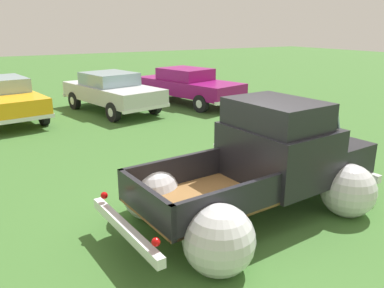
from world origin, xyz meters
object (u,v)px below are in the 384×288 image
(show_car_3, at_px, (188,85))
(lane_cone_0, at_px, (217,150))
(vintage_pickup_truck, at_px, (266,169))
(show_car_1, at_px, (1,97))
(show_car_2, at_px, (112,90))

(show_car_3, height_order, lane_cone_0, show_car_3)
(vintage_pickup_truck, relative_size, show_car_3, 0.95)
(vintage_pickup_truck, height_order, show_car_1, vintage_pickup_truck)
(vintage_pickup_truck, bearing_deg, show_car_3, 64.00)
(vintage_pickup_truck, relative_size, lane_cone_0, 7.53)
(show_car_1, xyz_separation_m, show_car_2, (3.66, -0.47, -0.00))
(show_car_2, relative_size, show_car_3, 0.94)
(vintage_pickup_truck, height_order, show_car_2, vintage_pickup_truck)
(lane_cone_0, bearing_deg, show_car_1, 118.47)
(show_car_2, xyz_separation_m, lane_cone_0, (0.21, -6.66, -0.47))
(show_car_3, bearing_deg, show_car_2, -107.07)
(vintage_pickup_truck, xyz_separation_m, lane_cone_0, (0.63, 2.41, -0.45))
(show_car_1, height_order, show_car_2, same)
(vintage_pickup_truck, distance_m, show_car_3, 9.60)
(vintage_pickup_truck, relative_size, show_car_2, 1.02)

